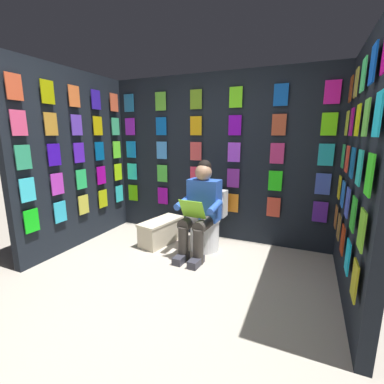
% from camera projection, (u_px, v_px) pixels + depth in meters
% --- Properties ---
extents(ground_plane, '(30.00, 30.00, 0.00)m').
position_uv_depth(ground_plane, '(143.00, 310.00, 2.35)').
color(ground_plane, '#B2A899').
extents(display_wall_back, '(3.31, 0.14, 2.32)m').
position_uv_depth(display_wall_back, '(216.00, 158.00, 3.85)').
color(display_wall_back, black).
rests_on(display_wall_back, ground).
extents(display_wall_left, '(0.14, 1.89, 2.32)m').
position_uv_depth(display_wall_left, '(362.00, 175.00, 2.31)').
color(display_wall_left, black).
rests_on(display_wall_left, ground).
extents(display_wall_right, '(0.14, 1.89, 2.32)m').
position_uv_depth(display_wall_right, '(75.00, 160.00, 3.60)').
color(display_wall_right, black).
rests_on(display_wall_right, ground).
extents(toilet, '(0.41, 0.56, 0.77)m').
position_uv_depth(toilet, '(207.00, 224.00, 3.60)').
color(toilet, white).
rests_on(toilet, ground).
extents(person_reading, '(0.54, 0.70, 1.19)m').
position_uv_depth(person_reading, '(200.00, 208.00, 3.35)').
color(person_reading, blue).
rests_on(person_reading, ground).
extents(comic_longbox_near, '(0.42, 0.73, 0.33)m').
position_uv_depth(comic_longbox_near, '(161.00, 231.00, 3.78)').
color(comic_longbox_near, beige).
rests_on(comic_longbox_near, ground).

